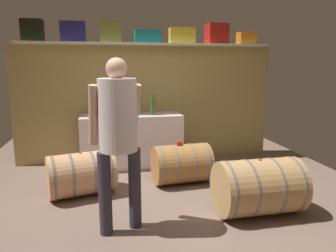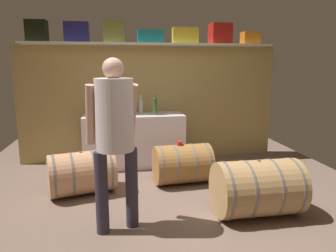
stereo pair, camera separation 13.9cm
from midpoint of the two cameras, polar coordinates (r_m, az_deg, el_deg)
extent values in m
cube|color=#725B4E|center=(4.14, -1.08, -12.71)|extent=(5.65, 7.86, 0.02)
cube|color=tan|center=(5.56, -4.40, 4.04)|extent=(4.45, 0.10, 1.97)
cube|color=silver|center=(5.38, -4.36, 14.48)|extent=(4.09, 0.40, 0.03)
cube|color=black|center=(5.46, -23.95, 15.46)|extent=(0.32, 0.24, 0.33)
cube|color=navy|center=(5.37, -17.48, 15.86)|extent=(0.38, 0.25, 0.31)
cube|color=olive|center=(5.35, -10.97, 16.36)|extent=(0.35, 0.29, 0.34)
cube|color=#177C81|center=(5.38, -4.51, 15.76)|extent=(0.42, 0.26, 0.21)
cube|color=yellow|center=(5.49, 1.76, 15.95)|extent=(0.43, 0.27, 0.26)
cube|color=red|center=(5.66, 8.03, 16.10)|extent=(0.36, 0.29, 0.34)
cube|color=orange|center=(5.86, 13.23, 15.12)|extent=(0.30, 0.21, 0.21)
cube|color=white|center=(5.27, -7.31, -2.56)|extent=(1.62, 0.61, 0.85)
cylinder|color=#ABC3B7|center=(5.28, -6.15, 3.38)|extent=(0.07, 0.07, 0.21)
sphere|color=#ABC3B7|center=(5.26, -6.17, 4.66)|extent=(0.07, 0.07, 0.07)
cylinder|color=#ABC3B7|center=(5.26, -6.18, 5.18)|extent=(0.03, 0.03, 0.08)
cylinder|color=#305A27|center=(5.12, -3.57, 3.34)|extent=(0.07, 0.07, 0.24)
sphere|color=#305A27|center=(5.10, -3.59, 4.80)|extent=(0.06, 0.06, 0.06)
cylinder|color=#305A27|center=(5.10, -3.59, 5.23)|extent=(0.02, 0.02, 0.06)
cylinder|color=brown|center=(5.02, -9.44, 2.73)|extent=(0.08, 0.08, 0.18)
sphere|color=brown|center=(5.00, -9.48, 3.91)|extent=(0.07, 0.07, 0.07)
cylinder|color=brown|center=(5.00, -9.50, 4.45)|extent=(0.03, 0.03, 0.08)
cylinder|color=white|center=(5.22, -11.44, 1.99)|extent=(0.07, 0.07, 0.00)
cylinder|color=white|center=(5.21, -11.45, 2.42)|extent=(0.01, 0.01, 0.07)
sphere|color=white|center=(5.20, -11.48, 3.17)|extent=(0.08, 0.08, 0.08)
sphere|color=maroon|center=(5.20, -11.48, 3.03)|extent=(0.05, 0.05, 0.05)
cylinder|color=#A56E39|center=(4.50, 1.56, -6.81)|extent=(0.82, 0.60, 0.55)
cylinder|color=slate|center=(4.42, -2.56, -7.16)|extent=(0.07, 0.56, 0.56)
cylinder|color=slate|center=(4.46, 0.01, -6.94)|extent=(0.07, 0.56, 0.56)
cylinder|color=slate|center=(4.53, 3.09, -6.67)|extent=(0.07, 0.56, 0.56)
cylinder|color=slate|center=(4.60, 5.51, -6.44)|extent=(0.07, 0.56, 0.56)
cylinder|color=brown|center=(4.42, 1.58, -3.37)|extent=(0.04, 0.04, 0.01)
cylinder|color=tan|center=(3.71, 14.95, -10.54)|extent=(0.93, 0.63, 0.62)
cylinder|color=slate|center=(3.56, 9.26, -11.25)|extent=(0.03, 0.63, 0.63)
cylinder|color=slate|center=(3.65, 12.85, -10.81)|extent=(0.03, 0.63, 0.63)
cylinder|color=slate|center=(3.78, 16.99, -10.26)|extent=(0.03, 0.63, 0.63)
cylinder|color=slate|center=(3.89, 20.13, -9.80)|extent=(0.03, 0.63, 0.63)
cylinder|color=#845052|center=(3.61, 15.20, -5.87)|extent=(0.04, 0.04, 0.01)
cylinder|color=tan|center=(4.26, -16.29, -8.29)|extent=(0.92, 0.73, 0.55)
cylinder|color=slate|center=(4.22, -20.92, -8.75)|extent=(0.16, 0.55, 0.56)
cylinder|color=slate|center=(4.24, -18.04, -8.47)|extent=(0.16, 0.55, 0.56)
cylinder|color=slate|center=(4.28, -14.55, -8.11)|extent=(0.16, 0.55, 0.56)
cylinder|color=slate|center=(4.32, -11.78, -7.79)|extent=(0.16, 0.55, 0.56)
cylinder|color=brown|center=(4.17, -16.49, -4.66)|extent=(0.04, 0.04, 0.01)
cylinder|color=red|center=(4.41, 1.06, -3.10)|extent=(0.07, 0.07, 0.05)
cylinder|color=#312B39|center=(3.30, -7.23, -11.08)|extent=(0.13, 0.13, 0.84)
cylinder|color=#312B39|center=(3.21, -12.52, -11.86)|extent=(0.13, 0.13, 0.84)
cylinder|color=silver|center=(3.05, -10.31, 1.94)|extent=(0.36, 0.36, 0.69)
sphere|color=tan|center=(3.01, -10.59, 10.16)|extent=(0.20, 0.20, 0.20)
cylinder|color=tan|center=(3.21, -7.31, 2.47)|extent=(0.15, 0.26, 0.58)
cylinder|color=tan|center=(3.09, -14.57, 1.89)|extent=(0.13, 0.19, 0.59)
camera|label=1|loc=(0.07, -90.99, -0.19)|focal=33.82mm
camera|label=2|loc=(0.07, 89.01, 0.19)|focal=33.82mm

